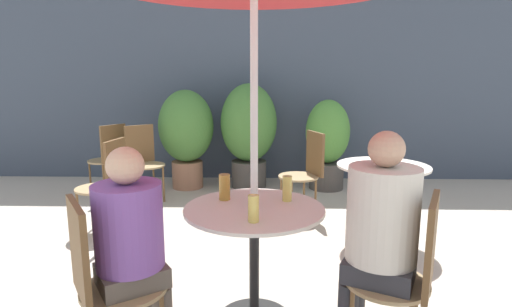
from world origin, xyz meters
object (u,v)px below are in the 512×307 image
Objects in this scene: bistro_chair_5 at (110,154)px; beer_glass_2 at (253,208)px; cafe_table_far at (382,185)px; bistro_chair_1 at (409,268)px; bistro_chair_3 at (307,167)px; bistro_chair_0 at (102,274)px; potted_plant_0 at (186,131)px; seated_person_0 at (133,240)px; seated_person_1 at (379,229)px; beer_glass_1 at (225,187)px; bistro_chair_4 at (107,178)px; potted_plant_1 at (249,129)px; beer_glass_0 at (287,188)px; bistro_chair_2 at (143,156)px; potted_plant_2 at (327,141)px; cafe_table_near at (254,235)px.

beer_glass_2 is at bearing 65.50° from bistro_chair_5.
bistro_chair_1 is at bearing -101.23° from cafe_table_far.
bistro_chair_0 is at bearing -47.30° from bistro_chair_3.
bistro_chair_1 is at bearing -62.54° from potted_plant_0.
seated_person_1 reaches higher than seated_person_0.
beer_glass_2 is (0.19, -0.39, -0.01)m from beer_glass_1.
bistro_chair_3 is 1.93m from potted_plant_0.
seated_person_0 is at bearing -63.25° from bistro_chair_1.
potted_plant_1 is (1.27, 1.78, 0.26)m from bistro_chair_4.
seated_person_0 is (0.85, -1.80, 0.14)m from bistro_chair_4.
bistro_chair_0 is 1.15m from beer_glass_0.
cafe_table_far is at bearing 52.90° from beer_glass_2.
seated_person_0 is 1.24m from seated_person_1.
bistro_chair_3 reaches higher than beer_glass_1.
cafe_table_far is at bearing -81.24° from bistro_chair_0.
beer_glass_0 is at bearing -95.40° from bistro_chair_2.
seated_person_1 is at bearing -94.18° from potted_plant_2.
potted_plant_2 is at bearing 133.35° from bistro_chair_4.
cafe_table_near is 5.12× the size of beer_glass_1.
beer_glass_1 is at bearing 142.10° from cafe_table_near.
seated_person_0 is 3.60m from potted_plant_1.
seated_person_1 is 0.64m from beer_glass_0.
bistro_chair_0 and bistro_chair_5 have the same top height.
seated_person_0 is 0.94× the size of seated_person_1.
cafe_table_far is at bearing 50.04° from beer_glass_0.
bistro_chair_5 is at bearing -171.12° from potted_plant_2.
potted_plant_2 is (2.34, 0.59, 0.11)m from bistro_chair_2.
cafe_table_far is at bearing -165.49° from bistro_chair_1.
bistro_chair_0 is 1.00× the size of bistro_chair_4.
seated_person_0 is at bearing -164.79° from beer_glass_2.
bistro_chair_0 is 0.75× the size of seated_person_1.
seated_person_1 is at bearing 72.77° from bistro_chair_5.
bistro_chair_1 is 1.00× the size of bistro_chair_2.
cafe_table_near is 0.90× the size of bistro_chair_0.
potted_plant_0 is at bearing 148.07° from bistro_chair_5.
bistro_chair_5 is 3.94m from seated_person_1.
bistro_chair_3 is at bearing -147.53° from bistro_chair_1.
bistro_chair_4 is 2.09m from beer_glass_0.
potted_plant_1 is at bearing 138.03° from bistro_chair_5.
bistro_chair_1 is 0.82m from beer_glass_0.
bistro_chair_3 reaches higher than beer_glass_2.
beer_glass_2 is (1.45, -1.63, 0.26)m from bistro_chair_4.
cafe_table_near is 1.64m from cafe_table_far.
beer_glass_1 is at bearing 52.37° from bistro_chair_4.
bistro_chair_2 reaches higher than beer_glass_1.
bistro_chair_1 is at bearing -123.25° from seated_person_0.
potted_plant_2 is (2.34, 1.72, 0.11)m from bistro_chair_4.
potted_plant_0 reaches higher than beer_glass_0.
bistro_chair_5 is at bearing -126.75° from bistro_chair_3.
bistro_chair_3 is 1.00× the size of bistro_chair_5.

